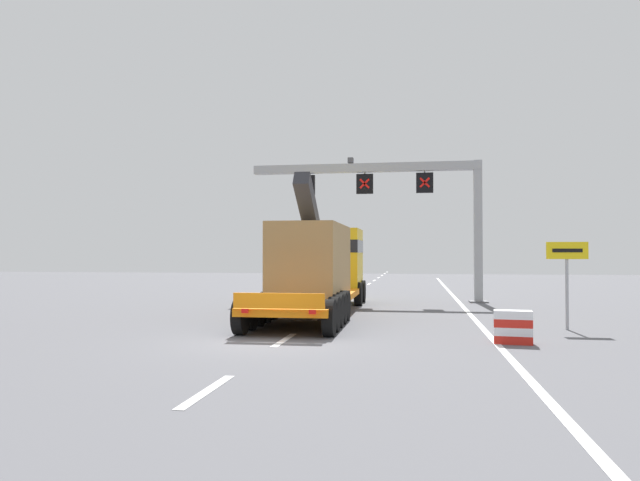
{
  "coord_description": "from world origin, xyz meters",
  "views": [
    {
      "loc": [
        4.02,
        -16.04,
        2.44
      ],
      "look_at": [
        -0.2,
        10.16,
        3.04
      ],
      "focal_mm": 33.1,
      "sensor_mm": 36.0,
      "label": 1
    }
  ],
  "objects_px": {
    "crash_barrier_striped": "(513,327)",
    "overhead_lane_gantry": "(397,189)",
    "exit_sign_yellow": "(567,264)",
    "heavy_haul_truck_orange": "(321,264)"
  },
  "relations": [
    {
      "from": "exit_sign_yellow",
      "to": "heavy_haul_truck_orange",
      "type": "bearing_deg",
      "value": 152.05
    },
    {
      "from": "crash_barrier_striped",
      "to": "overhead_lane_gantry",
      "type": "bearing_deg",
      "value": 104.41
    },
    {
      "from": "overhead_lane_gantry",
      "to": "crash_barrier_striped",
      "type": "distance_m",
      "value": 15.13
    },
    {
      "from": "exit_sign_yellow",
      "to": "crash_barrier_striped",
      "type": "relative_size",
      "value": 2.68
    },
    {
      "from": "exit_sign_yellow",
      "to": "crash_barrier_striped",
      "type": "bearing_deg",
      "value": -123.88
    },
    {
      "from": "overhead_lane_gantry",
      "to": "crash_barrier_striped",
      "type": "xyz_separation_m",
      "value": [
        3.53,
        -13.73,
        -5.29
      ]
    },
    {
      "from": "crash_barrier_striped",
      "to": "exit_sign_yellow",
      "type": "bearing_deg",
      "value": 56.12
    },
    {
      "from": "heavy_haul_truck_orange",
      "to": "exit_sign_yellow",
      "type": "xyz_separation_m",
      "value": [
        8.72,
        -4.63,
        0.11
      ]
    },
    {
      "from": "crash_barrier_striped",
      "to": "heavy_haul_truck_orange",
      "type": "bearing_deg",
      "value": 129.52
    },
    {
      "from": "overhead_lane_gantry",
      "to": "exit_sign_yellow",
      "type": "bearing_deg",
      "value": -61.27
    }
  ]
}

